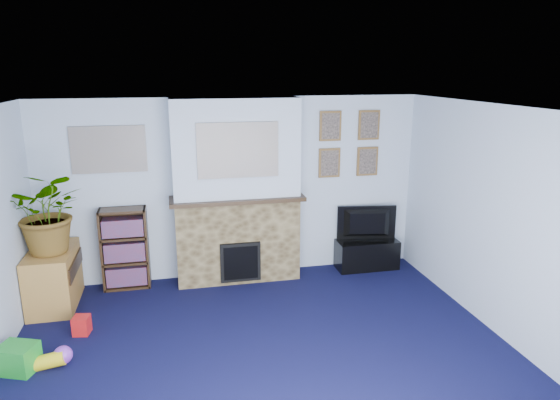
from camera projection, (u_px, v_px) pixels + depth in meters
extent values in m
cube|color=black|center=(268.00, 363.00, 4.80)|extent=(5.00, 4.50, 0.01)
cube|color=white|center=(266.00, 111.00, 4.19)|extent=(5.00, 4.50, 0.01)
cube|color=silver|center=(235.00, 189.00, 6.62)|extent=(5.00, 0.04, 2.40)
cube|color=silver|center=(511.00, 227.00, 5.01)|extent=(0.04, 4.50, 2.40)
cube|color=brown|center=(238.00, 240.00, 6.60)|extent=(1.60, 0.40, 1.10)
cube|color=brown|center=(236.00, 150.00, 6.29)|extent=(1.60, 0.40, 1.30)
cube|color=brown|center=(237.00, 198.00, 6.42)|extent=(1.72, 0.50, 0.05)
cube|color=brown|center=(240.00, 262.00, 6.46)|extent=(0.52, 0.08, 0.52)
cube|color=brown|center=(241.00, 263.00, 6.42)|extent=(0.44, 0.02, 0.44)
cube|color=gray|center=(238.00, 150.00, 6.08)|extent=(1.00, 0.03, 0.68)
cube|color=gray|center=(109.00, 149.00, 6.14)|extent=(0.90, 0.03, 0.58)
cube|color=brown|center=(330.00, 126.00, 6.66)|extent=(0.30, 0.03, 0.40)
cube|color=brown|center=(369.00, 125.00, 6.78)|extent=(0.30, 0.03, 0.40)
cube|color=brown|center=(329.00, 163.00, 6.79)|extent=(0.30, 0.03, 0.40)
cube|color=brown|center=(367.00, 161.00, 6.91)|extent=(0.30, 0.03, 0.40)
cube|color=black|center=(367.00, 253.00, 7.04)|extent=(0.86, 0.36, 0.41)
imported|color=black|center=(368.00, 224.00, 6.95)|extent=(0.84, 0.24, 0.48)
cube|color=black|center=(126.00, 245.00, 6.48)|extent=(0.58, 0.02, 1.05)
cube|color=black|center=(103.00, 250.00, 6.30)|extent=(0.03, 0.28, 1.05)
cube|color=black|center=(147.00, 247.00, 6.41)|extent=(0.03, 0.28, 1.05)
cube|color=black|center=(128.00, 285.00, 6.49)|extent=(0.56, 0.28, 0.03)
cube|color=black|center=(126.00, 261.00, 6.40)|extent=(0.56, 0.28, 0.03)
cube|color=black|center=(124.00, 237.00, 6.31)|extent=(0.56, 0.28, 0.03)
cube|color=black|center=(122.00, 210.00, 6.22)|extent=(0.56, 0.28, 0.03)
cube|color=black|center=(127.00, 275.00, 6.44)|extent=(0.50, 0.22, 0.24)
cube|color=black|center=(125.00, 251.00, 6.35)|extent=(0.50, 0.22, 0.24)
cube|color=black|center=(123.00, 227.00, 6.27)|extent=(0.50, 0.22, 0.22)
cube|color=#AB7A37|center=(54.00, 277.00, 5.90)|extent=(0.49, 0.89, 0.69)
imported|color=#26661E|center=(49.00, 212.00, 5.66)|extent=(0.95, 0.85, 0.96)
cube|color=gold|center=(235.00, 192.00, 6.37)|extent=(0.09, 0.06, 0.13)
cylinder|color=#B2BFC6|center=(256.00, 190.00, 6.43)|extent=(0.05, 0.05, 0.15)
sphere|color=gray|center=(197.00, 194.00, 6.27)|extent=(0.13, 0.13, 0.13)
cylinder|color=red|center=(288.00, 190.00, 6.52)|extent=(0.05, 0.05, 0.11)
cube|color=#198C26|center=(18.00, 357.00, 4.65)|extent=(0.40, 0.37, 0.26)
sphere|color=purple|center=(63.00, 355.00, 4.78)|extent=(0.18, 0.18, 0.18)
cube|color=red|center=(82.00, 324.00, 5.31)|extent=(0.19, 0.19, 0.20)
cylinder|color=yellow|center=(48.00, 361.00, 4.71)|extent=(0.32, 0.14, 0.18)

